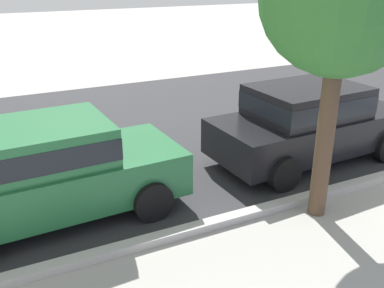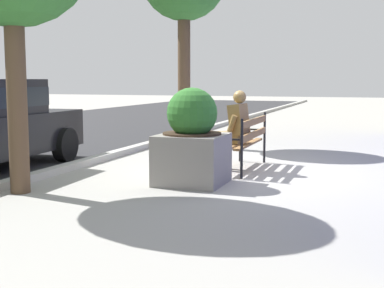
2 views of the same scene
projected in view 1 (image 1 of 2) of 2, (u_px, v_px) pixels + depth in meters
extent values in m
cube|color=#2D2D30|center=(270.00, 108.00, 12.32)|extent=(60.00, 9.00, 0.01)
cylinder|color=brown|center=(325.00, 138.00, 6.61)|extent=(0.27, 0.27, 2.58)
cube|color=#236638|center=(51.00, 181.00, 6.78)|extent=(4.17, 1.88, 0.70)
cube|color=#236638|center=(35.00, 144.00, 6.47)|extent=(2.20, 1.66, 0.60)
cube|color=black|center=(35.00, 144.00, 6.47)|extent=(2.21, 1.67, 0.33)
cylinder|color=black|center=(116.00, 162.00, 8.17)|extent=(0.65, 0.25, 0.64)
cylinder|color=black|center=(153.00, 201.00, 6.79)|extent=(0.65, 0.25, 0.64)
cube|color=black|center=(309.00, 131.00, 8.87)|extent=(4.17, 1.88, 0.70)
cube|color=black|center=(307.00, 101.00, 8.56)|extent=(2.20, 1.66, 0.60)
cube|color=black|center=(307.00, 101.00, 8.56)|extent=(2.21, 1.67, 0.33)
cylinder|color=black|center=(326.00, 122.00, 10.26)|extent=(0.65, 0.25, 0.64)
cylinder|color=black|center=(231.00, 142.00, 9.07)|extent=(0.65, 0.25, 0.64)
cylinder|color=black|center=(284.00, 174.00, 7.69)|extent=(0.65, 0.25, 0.64)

